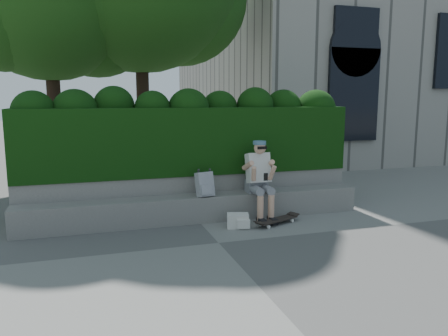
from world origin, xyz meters
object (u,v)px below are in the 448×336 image
object	(u,v)px
skateboard	(277,220)
backpack_plaid	(205,184)
person	(259,177)
backpack_ground	(238,221)

from	to	relation	value
skateboard	backpack_plaid	distance (m)	1.37
person	skateboard	bearing A→B (deg)	-71.02
person	backpack_ground	world-z (taller)	person
backpack_plaid	backpack_ground	xyz separation A→B (m)	(0.43, -0.50, -0.55)
backpack_plaid	backpack_ground	size ratio (longest dim) A/B	1.19
backpack_plaid	skateboard	bearing A→B (deg)	-39.30
person	backpack_ground	bearing A→B (deg)	-142.62
backpack_ground	skateboard	bearing A→B (deg)	14.46
backpack_plaid	backpack_ground	bearing A→B (deg)	-63.46
backpack_ground	backpack_plaid	bearing A→B (deg)	147.55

